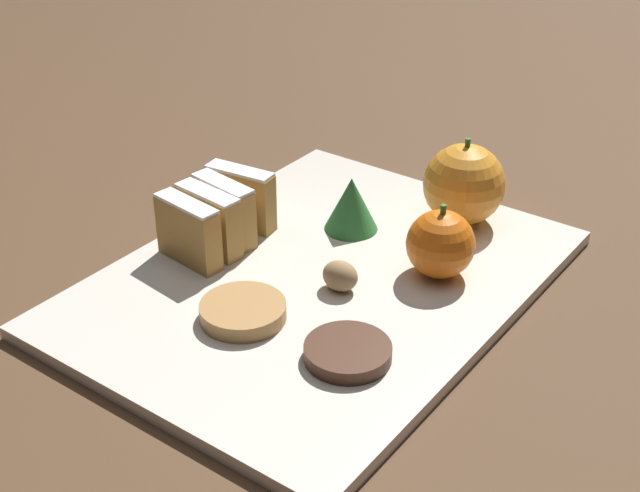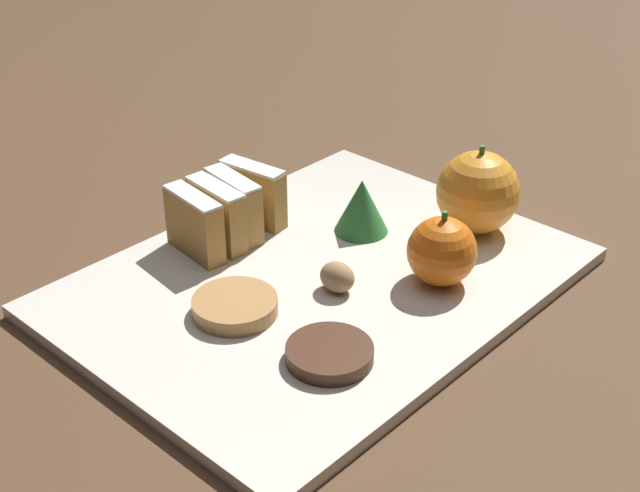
% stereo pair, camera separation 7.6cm
% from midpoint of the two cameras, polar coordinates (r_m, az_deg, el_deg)
% --- Properties ---
extents(ground_plane, '(6.00, 6.00, 0.00)m').
position_cam_midpoint_polar(ground_plane, '(0.78, 2.78, -2.73)').
color(ground_plane, '#513823').
extents(serving_platter, '(0.32, 0.43, 0.01)m').
position_cam_midpoint_polar(serving_platter, '(0.78, 2.79, -2.36)').
color(serving_platter, silver).
rests_on(serving_platter, ground_plane).
extents(stollen_slice_front, '(0.07, 0.03, 0.06)m').
position_cam_midpoint_polar(stollen_slice_front, '(0.80, -5.36, 1.30)').
color(stollen_slice_front, '#B28442').
rests_on(stollen_slice_front, serving_platter).
extents(stollen_slice_second, '(0.07, 0.03, 0.06)m').
position_cam_midpoint_polar(stollen_slice_second, '(0.81, -3.98, 1.93)').
color(stollen_slice_second, '#B28442').
rests_on(stollen_slice_second, serving_platter).
extents(stollen_slice_third, '(0.07, 0.03, 0.06)m').
position_cam_midpoint_polar(stollen_slice_third, '(0.83, -2.76, 2.59)').
color(stollen_slice_third, '#B28442').
rests_on(stollen_slice_third, serving_platter).
extents(stollen_slice_fourth, '(0.07, 0.03, 0.06)m').
position_cam_midpoint_polar(stollen_slice_fourth, '(0.85, -1.76, 3.29)').
color(stollen_slice_fourth, '#B28442').
rests_on(stollen_slice_fourth, serving_platter).
extents(orange_near, '(0.08, 0.08, 0.09)m').
position_cam_midpoint_polar(orange_near, '(0.85, 12.62, 3.31)').
color(orange_near, orange).
rests_on(orange_near, serving_platter).
extents(orange_far, '(0.06, 0.06, 0.07)m').
position_cam_midpoint_polar(orange_far, '(0.77, 10.64, -0.41)').
color(orange_far, orange).
rests_on(orange_far, serving_platter).
extents(walnut, '(0.03, 0.03, 0.03)m').
position_cam_midpoint_polar(walnut, '(0.75, 4.01, -2.08)').
color(walnut, '#9E7A51').
rests_on(walnut, serving_platter).
extents(chocolate_cookie, '(0.07, 0.07, 0.01)m').
position_cam_midpoint_polar(chocolate_cookie, '(0.68, 3.87, -7.00)').
color(chocolate_cookie, '#472819').
rests_on(chocolate_cookie, serving_platter).
extents(gingerbread_cookie, '(0.07, 0.07, 0.01)m').
position_cam_midpoint_polar(gingerbread_cookie, '(0.73, -2.48, -3.96)').
color(gingerbread_cookie, '#B27F47').
rests_on(gingerbread_cookie, serving_platter).
extents(evergreen_sprig, '(0.05, 0.05, 0.05)m').
position_cam_midpoint_polar(evergreen_sprig, '(0.84, 5.29, 2.50)').
color(evergreen_sprig, '#2D7538').
rests_on(evergreen_sprig, serving_platter).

